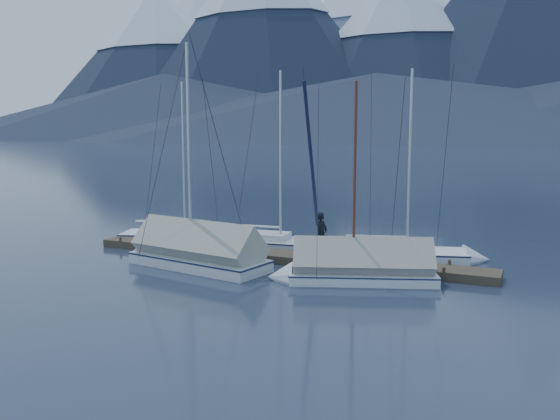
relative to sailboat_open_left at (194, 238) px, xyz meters
The scene contains 10 objects.
ground 7.14m from the sailboat_open_left, 36.29° to the right, with size 1000.00×1000.00×0.00m, color #172034.
mountain_range 370.99m from the sailboat_open_left, 88.45° to the left, with size 877.00×584.00×150.50m.
dock 6.17m from the sailboat_open_left, 21.15° to the right, with size 18.00×1.50×0.54m.
mooring_posts 5.71m from the sailboat_open_left, 22.96° to the right, with size 15.12×1.52×0.35m.
sailboat_open_left is the anchor object (origin of this frame).
sailboat_open_mid 5.23m from the sailboat_open_left, ahead, with size 7.04×2.96×9.10m.
sailboat_open_right 11.17m from the sailboat_open_left, ahead, with size 7.02×3.77×8.93m.
sailboat_covered_near 10.48m from the sailboat_open_left, 24.43° to the right, with size 6.53×3.92×8.14m.
sailboat_covered_far 5.40m from the sailboat_open_left, 60.00° to the right, with size 7.32×3.40×9.91m.
person 7.91m from the sailboat_open_left, 14.98° to the right, with size 0.67×0.44×1.85m, color black.
Camera 1 is at (10.25, -20.80, 5.64)m, focal length 38.00 mm.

